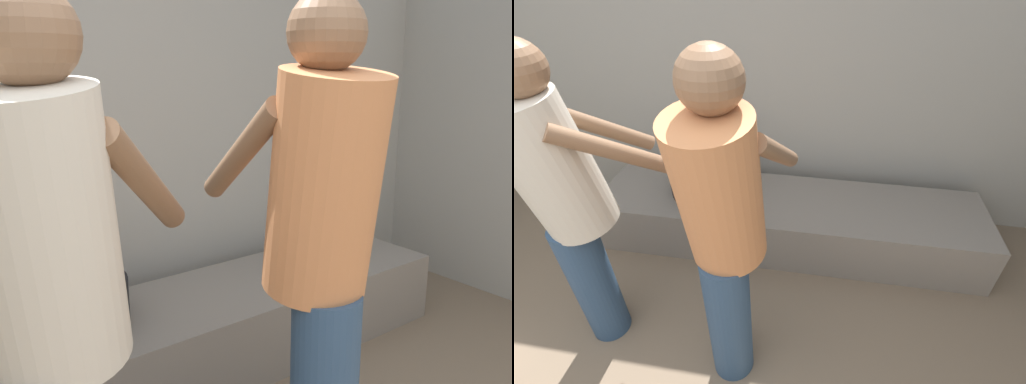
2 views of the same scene
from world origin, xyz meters
TOP-DOWN VIEW (x-y plane):
  - hearth_ledge at (0.69, 1.92)m, footprint 2.56×0.60m
  - cooking_pot_main at (0.12, 1.96)m, footprint 0.46×0.46m
  - cook_in_cream_shirt at (-0.16, 1.09)m, footprint 0.69×0.68m
  - cook_in_orange_shirt at (0.55, 1.01)m, footprint 0.42×0.70m

SIDE VIEW (x-z plane):
  - hearth_ledge at x=0.69m, z-range 0.00..0.36m
  - cooking_pot_main at x=0.12m, z-range 0.13..0.79m
  - cook_in_cream_shirt at x=-0.16m, z-range 0.11..1.65m
  - cook_in_orange_shirt at x=0.55m, z-range 0.11..1.68m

